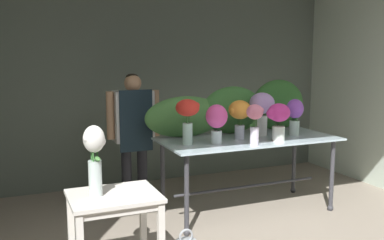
{
  "coord_description": "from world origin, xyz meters",
  "views": [
    {
      "loc": [
        -2.07,
        -2.36,
        1.8
      ],
      "look_at": [
        -0.46,
        1.43,
        1.18
      ],
      "focal_mm": 40.95,
      "sensor_mm": 36.0,
      "label": 1
    }
  ],
  "objects_px": {
    "side_table_white": "(114,208)",
    "vase_fuchsia_carnations": "(217,120)",
    "florist": "(134,125)",
    "vase_white_roses_tall": "(95,156)",
    "vase_sunset_anemones": "(240,113)",
    "display_table_glass": "(248,149)",
    "vase_violet_freesia": "(295,114)",
    "vase_scarlet_peonies": "(187,114)",
    "vase_rosy_tulips": "(255,120)",
    "vase_magenta_dahlias": "(278,118)",
    "vase_lilac_lilies": "(262,108)"
  },
  "relations": [
    {
      "from": "florist",
      "to": "vase_sunset_anemones",
      "type": "relative_size",
      "value": 3.62
    },
    {
      "from": "vase_lilac_lilies",
      "to": "vase_violet_freesia",
      "type": "height_order",
      "value": "vase_lilac_lilies"
    },
    {
      "from": "display_table_glass",
      "to": "vase_sunset_anemones",
      "type": "relative_size",
      "value": 4.61
    },
    {
      "from": "side_table_white",
      "to": "vase_scarlet_peonies",
      "type": "relative_size",
      "value": 1.54
    },
    {
      "from": "vase_lilac_lilies",
      "to": "vase_violet_freesia",
      "type": "relative_size",
      "value": 1.18
    },
    {
      "from": "vase_magenta_dahlias",
      "to": "vase_white_roses_tall",
      "type": "xyz_separation_m",
      "value": [
        -2.11,
        -0.73,
        -0.06
      ]
    },
    {
      "from": "florist",
      "to": "vase_magenta_dahlias",
      "type": "relative_size",
      "value": 3.81
    },
    {
      "from": "vase_sunset_anemones",
      "to": "vase_white_roses_tall",
      "type": "distance_m",
      "value": 2.05
    },
    {
      "from": "vase_violet_freesia",
      "to": "vase_lilac_lilies",
      "type": "bearing_deg",
      "value": 161.68
    },
    {
      "from": "vase_violet_freesia",
      "to": "vase_scarlet_peonies",
      "type": "bearing_deg",
      "value": -179.29
    },
    {
      "from": "display_table_glass",
      "to": "vase_lilac_lilies",
      "type": "xyz_separation_m",
      "value": [
        0.22,
        0.08,
        0.44
      ]
    },
    {
      "from": "display_table_glass",
      "to": "vase_fuchsia_carnations",
      "type": "height_order",
      "value": "vase_fuchsia_carnations"
    },
    {
      "from": "florist",
      "to": "vase_white_roses_tall",
      "type": "xyz_separation_m",
      "value": [
        -0.77,
        -1.72,
        0.08
      ]
    },
    {
      "from": "florist",
      "to": "vase_magenta_dahlias",
      "type": "xyz_separation_m",
      "value": [
        1.34,
        -0.99,
        0.14
      ]
    },
    {
      "from": "side_table_white",
      "to": "vase_scarlet_peonies",
      "type": "distance_m",
      "value": 1.49
    },
    {
      "from": "florist",
      "to": "vase_magenta_dahlias",
      "type": "height_order",
      "value": "florist"
    },
    {
      "from": "vase_rosy_tulips",
      "to": "vase_magenta_dahlias",
      "type": "distance_m",
      "value": 0.37
    },
    {
      "from": "vase_rosy_tulips",
      "to": "vase_sunset_anemones",
      "type": "xyz_separation_m",
      "value": [
        0.03,
        0.37,
        0.02
      ]
    },
    {
      "from": "vase_lilac_lilies",
      "to": "florist",
      "type": "bearing_deg",
      "value": 154.61
    },
    {
      "from": "vase_violet_freesia",
      "to": "side_table_white",
      "type": "bearing_deg",
      "value": -157.82
    },
    {
      "from": "side_table_white",
      "to": "vase_scarlet_peonies",
      "type": "height_order",
      "value": "vase_scarlet_peonies"
    },
    {
      "from": "vase_rosy_tulips",
      "to": "vase_white_roses_tall",
      "type": "xyz_separation_m",
      "value": [
        -1.75,
        -0.63,
        -0.08
      ]
    },
    {
      "from": "vase_rosy_tulips",
      "to": "vase_white_roses_tall",
      "type": "height_order",
      "value": "vase_rosy_tulips"
    },
    {
      "from": "vase_fuchsia_carnations",
      "to": "vase_white_roses_tall",
      "type": "distance_m",
      "value": 1.68
    },
    {
      "from": "florist",
      "to": "vase_lilac_lilies",
      "type": "bearing_deg",
      "value": -25.39
    },
    {
      "from": "vase_white_roses_tall",
      "to": "vase_sunset_anemones",
      "type": "bearing_deg",
      "value": 29.24
    },
    {
      "from": "vase_magenta_dahlias",
      "to": "florist",
      "type": "bearing_deg",
      "value": 143.45
    },
    {
      "from": "display_table_glass",
      "to": "side_table_white",
      "type": "relative_size",
      "value": 2.72
    },
    {
      "from": "vase_sunset_anemones",
      "to": "vase_violet_freesia",
      "type": "relative_size",
      "value": 1.02
    },
    {
      "from": "display_table_glass",
      "to": "vase_fuchsia_carnations",
      "type": "bearing_deg",
      "value": -162.86
    },
    {
      "from": "vase_lilac_lilies",
      "to": "vase_sunset_anemones",
      "type": "relative_size",
      "value": 1.15
    },
    {
      "from": "side_table_white",
      "to": "vase_fuchsia_carnations",
      "type": "bearing_deg",
      "value": 33.54
    },
    {
      "from": "vase_violet_freesia",
      "to": "vase_white_roses_tall",
      "type": "relative_size",
      "value": 0.78
    },
    {
      "from": "florist",
      "to": "vase_white_roses_tall",
      "type": "bearing_deg",
      "value": -114.16
    },
    {
      "from": "vase_fuchsia_carnations",
      "to": "vase_white_roses_tall",
      "type": "height_order",
      "value": "vase_white_roses_tall"
    },
    {
      "from": "vase_sunset_anemones",
      "to": "vase_scarlet_peonies",
      "type": "relative_size",
      "value": 0.91
    },
    {
      "from": "display_table_glass",
      "to": "side_table_white",
      "type": "distance_m",
      "value": 2.04
    },
    {
      "from": "florist",
      "to": "vase_magenta_dahlias",
      "type": "bearing_deg",
      "value": -36.55
    },
    {
      "from": "display_table_glass",
      "to": "vase_lilac_lilies",
      "type": "distance_m",
      "value": 0.5
    },
    {
      "from": "vase_white_roses_tall",
      "to": "vase_violet_freesia",
      "type": "bearing_deg",
      "value": 21.09
    },
    {
      "from": "florist",
      "to": "vase_scarlet_peonies",
      "type": "distance_m",
      "value": 0.89
    },
    {
      "from": "side_table_white",
      "to": "vase_fuchsia_carnations",
      "type": "height_order",
      "value": "vase_fuchsia_carnations"
    },
    {
      "from": "display_table_glass",
      "to": "vase_white_roses_tall",
      "type": "relative_size",
      "value": 3.69
    },
    {
      "from": "side_table_white",
      "to": "vase_sunset_anemones",
      "type": "distance_m",
      "value": 2.0
    },
    {
      "from": "florist",
      "to": "vase_white_roses_tall",
      "type": "height_order",
      "value": "florist"
    },
    {
      "from": "vase_fuchsia_carnations",
      "to": "vase_white_roses_tall",
      "type": "xyz_separation_m",
      "value": [
        -1.44,
        -0.86,
        -0.07
      ]
    },
    {
      "from": "side_table_white",
      "to": "vase_magenta_dahlias",
      "type": "relative_size",
      "value": 1.78
    },
    {
      "from": "florist",
      "to": "vase_lilac_lilies",
      "type": "distance_m",
      "value": 1.51
    },
    {
      "from": "display_table_glass",
      "to": "florist",
      "type": "bearing_deg",
      "value": 147.64
    },
    {
      "from": "vase_magenta_dahlias",
      "to": "vase_scarlet_peonies",
      "type": "height_order",
      "value": "vase_scarlet_peonies"
    }
  ]
}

